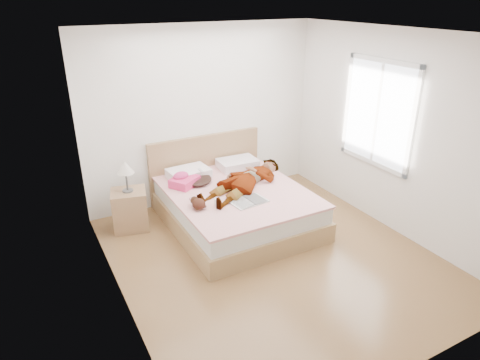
{
  "coord_description": "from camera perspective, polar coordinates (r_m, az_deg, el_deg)",
  "views": [
    {
      "loc": [
        -2.46,
        -3.68,
        2.97
      ],
      "look_at": [
        0.0,
        0.85,
        0.7
      ],
      "focal_mm": 32.0,
      "sensor_mm": 36.0,
      "label": 1
    }
  ],
  "objects": [
    {
      "name": "plush_toy",
      "position": [
        5.31,
        -5.63,
        -3.1
      ],
      "size": [
        0.19,
        0.26,
        0.14
      ],
      "color": "black",
      "rests_on": "bed"
    },
    {
      "name": "magazine",
      "position": [
        5.47,
        1.18,
        -2.85
      ],
      "size": [
        0.49,
        0.35,
        0.03
      ],
      "color": "white",
      "rests_on": "bed"
    },
    {
      "name": "room_shell",
      "position": [
        5.99,
        17.91,
        8.43
      ],
      "size": [
        4.0,
        4.0,
        4.0
      ],
      "color": "white",
      "rests_on": "ground"
    },
    {
      "name": "bed",
      "position": [
        5.96,
        -0.85,
        -3.11
      ],
      "size": [
        1.8,
        2.08,
        1.0
      ],
      "color": "olive",
      "rests_on": "ground"
    },
    {
      "name": "ground",
      "position": [
        5.33,
        4.43,
        -10.18
      ],
      "size": [
        4.0,
        4.0,
        0.0
      ],
      "primitive_type": "plane",
      "color": "#4B2F17",
      "rests_on": "ground"
    },
    {
      "name": "towel",
      "position": [
        5.95,
        -7.51,
        -0.03
      ],
      "size": [
        0.47,
        0.45,
        0.19
      ],
      "color": "#E43E86",
      "rests_on": "bed"
    },
    {
      "name": "woman",
      "position": [
        5.91,
        0.76,
        0.39
      ],
      "size": [
        1.75,
        1.3,
        0.23
      ],
      "primitive_type": "imported",
      "rotation": [
        0.0,
        0.0,
        -1.1
      ],
      "color": "white",
      "rests_on": "bed"
    },
    {
      "name": "nightstand",
      "position": [
        5.95,
        -14.49,
        -3.47
      ],
      "size": [
        0.54,
        0.5,
        0.98
      ],
      "color": "olive",
      "rests_on": "ground"
    },
    {
      "name": "coffee_mug",
      "position": [
        5.39,
        -3.03,
        -2.9
      ],
      "size": [
        0.11,
        0.09,
        0.08
      ],
      "color": "white",
      "rests_on": "bed"
    },
    {
      "name": "phone",
      "position": [
        6.02,
        -5.26,
        1.29
      ],
      "size": [
        0.08,
        0.09,
        0.05
      ],
      "primitive_type": "cube",
      "rotation": [
        0.44,
        0.0,
        0.47
      ],
      "color": "silver",
      "rests_on": "bed"
    },
    {
      "name": "hair",
      "position": [
        6.09,
        -6.01,
        0.22
      ],
      "size": [
        0.48,
        0.58,
        0.08
      ],
      "primitive_type": "ellipsoid",
      "rotation": [
        0.0,
        0.0,
        -0.05
      ],
      "color": "black",
      "rests_on": "bed"
    }
  ]
}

